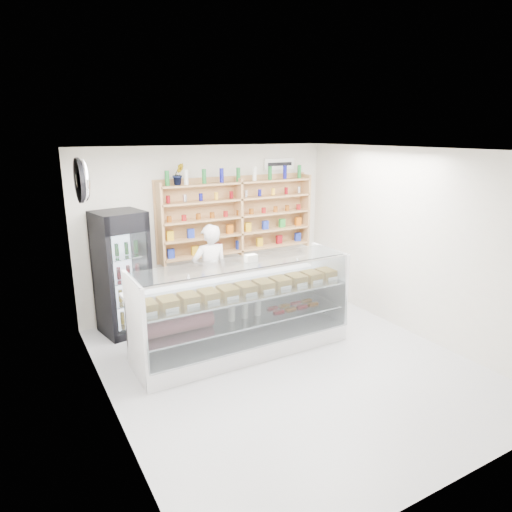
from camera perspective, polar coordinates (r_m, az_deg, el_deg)
room at (r=5.74m, az=4.19°, el=-1.05°), size 5.00×5.00×5.00m
display_counter at (r=6.48m, az=-1.68°, el=-8.84°), size 3.04×0.91×1.32m
shop_worker at (r=7.35m, az=-5.72°, el=-2.23°), size 0.61×0.42×1.62m
drinks_cooler at (r=7.17m, az=-16.39°, el=-2.06°), size 0.79×0.78×1.89m
wall_shelving at (r=7.91m, az=-2.17°, el=4.95°), size 2.84×0.28×1.33m
potted_plant at (r=7.39m, az=-9.68°, el=10.06°), size 0.19×0.16×0.34m
security_mirror at (r=5.87m, az=-20.79°, el=8.83°), size 0.15×0.50×0.50m
wall_sign at (r=8.37m, az=2.94°, el=11.41°), size 0.62×0.03×0.20m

